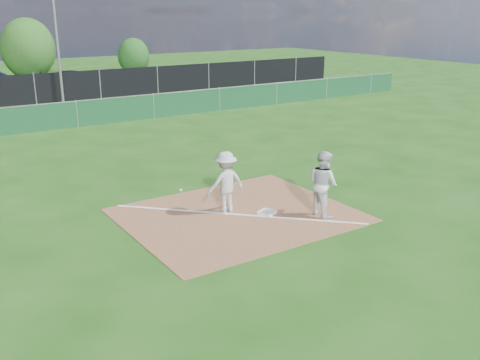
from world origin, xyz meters
name	(u,v)px	position (x,y,z in m)	size (l,w,h in m)	color
ground	(117,148)	(0.00, 10.00, 0.00)	(90.00, 90.00, 0.00)	#19470F
infield_dirt	(238,215)	(0.00, 1.00, 0.01)	(6.00, 5.00, 0.02)	brown
foul_line	(238,214)	(0.00, 1.00, 0.03)	(0.08, 7.00, 0.01)	white
green_fence	(77,115)	(0.00, 15.00, 0.60)	(44.00, 0.05, 1.20)	#0F3A1F
black_fence	(35,89)	(0.00, 23.00, 0.90)	(46.00, 0.04, 1.80)	black
parking_lot	(18,94)	(0.00, 28.00, 0.01)	(46.00, 9.00, 0.01)	black
light_pole	(56,35)	(1.50, 22.70, 4.00)	(0.16, 0.16, 8.00)	slate
first_base	(267,212)	(0.69, 0.60, 0.06)	(0.40, 0.40, 0.08)	white
play_at_first	(226,182)	(-0.15, 1.37, 0.88)	(1.94, 0.67, 1.72)	silver
runner	(323,184)	(1.93, -0.26, 0.91)	(0.88, 0.69, 1.81)	silver
car_right	(76,80)	(3.96, 27.97, 0.67)	(1.84, 4.53, 1.32)	black
tree_mid	(28,49)	(2.39, 34.44, 2.52)	(4.12, 4.12, 4.89)	#382316
tree_right	(134,56)	(10.78, 33.59, 1.63)	(2.68, 2.68, 3.18)	#382316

